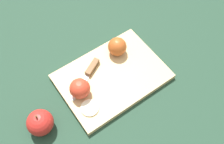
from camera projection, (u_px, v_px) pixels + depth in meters
The scene contains 7 objects.
ground_plane at pixel (112, 78), 0.88m from camera, with size 4.00×4.00×0.00m, color #1E3828.
cutting_board at pixel (112, 77), 0.87m from camera, with size 0.37×0.29×0.02m.
apple_half_left at pixel (117, 47), 0.88m from camera, with size 0.06×0.06×0.06m.
apple_half_right at pixel (80, 89), 0.80m from camera, with size 0.06×0.06×0.06m.
knife at pixel (90, 70), 0.86m from camera, with size 0.16×0.07×0.02m.
apple_slice at pixel (90, 108), 0.80m from camera, with size 0.06×0.06×0.01m.
apple_whole at pixel (40, 123), 0.76m from camera, with size 0.08×0.08×0.09m.
Camera 1 is at (0.30, 0.32, 0.76)m, focal length 42.00 mm.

